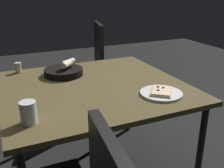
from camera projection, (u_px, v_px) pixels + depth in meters
name	position (u px, v px, depth m)	size (l,w,h in m)	color
dining_table	(93.00, 92.00, 1.73)	(1.08, 1.15, 0.72)	#4E4226
pizza_plate	(161.00, 93.00, 1.56)	(0.25, 0.25, 0.04)	silver
bread_basket	(64.00, 71.00, 1.89)	(0.28, 0.28, 0.11)	black
beer_glass	(29.00, 114.00, 1.23)	(0.08, 0.08, 0.11)	silver
pepper_shaker	(18.00, 68.00, 1.94)	(0.05, 0.05, 0.08)	#BFB299
chair_near	(89.00, 65.00, 2.73)	(0.52, 0.52, 0.97)	black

